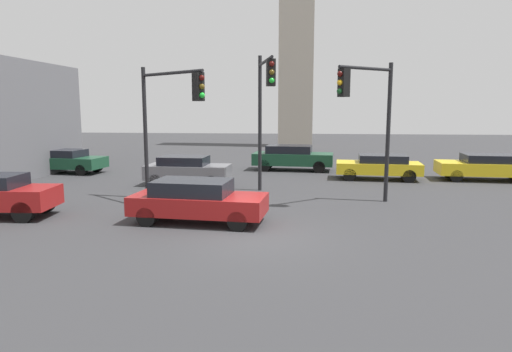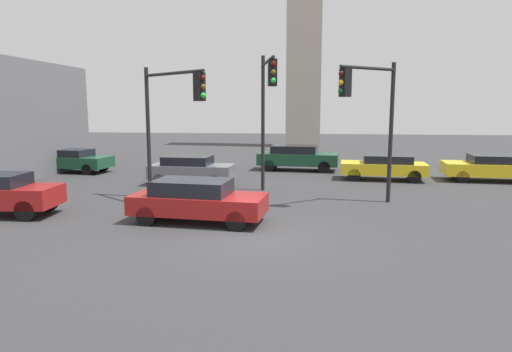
{
  "view_description": "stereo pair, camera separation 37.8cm",
  "coord_description": "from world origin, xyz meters",
  "views": [
    {
      "loc": [
        1.39,
        -12.55,
        3.7
      ],
      "look_at": [
        -0.06,
        2.27,
        1.45
      ],
      "focal_mm": 31.65,
      "sensor_mm": 36.0,
      "label": 1
    },
    {
      "loc": [
        1.76,
        -12.51,
        3.7
      ],
      "look_at": [
        -0.06,
        2.27,
        1.45
      ],
      "focal_mm": 31.65,
      "sensor_mm": 36.0,
      "label": 2
    }
  ],
  "objects": [
    {
      "name": "car_1",
      "position": [
        10.95,
        11.45,
        0.73
      ],
      "size": [
        4.81,
        2.33,
        1.35
      ],
      "rotation": [
        0.0,
        0.0,
        3.06
      ],
      "color": "yellow",
      "rests_on": "ground_plane"
    },
    {
      "name": "ground_plane",
      "position": [
        0.0,
        0.0,
        0.0
      ],
      "size": [
        106.65,
        106.65,
        0.0
      ],
      "primitive_type": "plane",
      "color": "#38383A"
    },
    {
      "name": "car_4",
      "position": [
        -4.01,
        8.55,
        0.75
      ],
      "size": [
        4.05,
        1.93,
        1.4
      ],
      "rotation": [
        0.0,
        0.0,
        -0.05
      ],
      "color": "slate",
      "rests_on": "ground_plane"
    },
    {
      "name": "traffic_light_0",
      "position": [
        3.88,
        4.8,
        3.8
      ],
      "size": [
        2.24,
        1.84,
        5.41
      ],
      "rotation": [
        0.0,
        0.0,
        -2.46
      ],
      "color": "black",
      "rests_on": "ground_plane"
    },
    {
      "name": "traffic_light_1",
      "position": [
        -0.08,
        6.16,
        4.13
      ],
      "size": [
        0.94,
        3.29,
        5.95
      ],
      "rotation": [
        0.0,
        0.0,
        -1.35
      ],
      "color": "black",
      "rests_on": "ground_plane"
    },
    {
      "name": "car_0",
      "position": [
        0.93,
        14.3,
        0.8
      ],
      "size": [
        4.85,
        2.32,
        1.49
      ],
      "rotation": [
        0.0,
        0.0,
        -0.09
      ],
      "color": "#19472D",
      "rests_on": "ground_plane"
    },
    {
      "name": "car_2",
      "position": [
        5.52,
        11.24,
        0.71
      ],
      "size": [
        4.42,
        2.2,
        1.3
      ],
      "rotation": [
        0.0,
        0.0,
        3.06
      ],
      "color": "yellow",
      "rests_on": "ground_plane"
    },
    {
      "name": "traffic_light_2",
      "position": [
        -3.57,
        4.37,
        3.76
      ],
      "size": [
        3.03,
        2.34,
        5.31
      ],
      "rotation": [
        0.0,
        0.0,
        -0.65
      ],
      "color": "black",
      "rests_on": "ground_plane"
    },
    {
      "name": "car_7",
      "position": [
        -1.9,
        1.53,
        0.74
      ],
      "size": [
        4.46,
        2.19,
        1.39
      ],
      "rotation": [
        0.0,
        0.0,
        -0.09
      ],
      "color": "maroon",
      "rests_on": "ground_plane"
    },
    {
      "name": "skyline_tower",
      "position": [
        0.92,
        31.73,
        12.41
      ],
      "size": [
        3.22,
        3.22,
        24.82
      ],
      "primitive_type": "cube",
      "color": "#A89E8E",
      "rests_on": "ground_plane"
    },
    {
      "name": "car_5",
      "position": [
        -12.05,
        11.97,
        0.72
      ],
      "size": [
        4.59,
        2.32,
        1.34
      ],
      "rotation": [
        0.0,
        0.0,
        -0.11
      ],
      "color": "#19472D",
      "rests_on": "ground_plane"
    }
  ]
}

